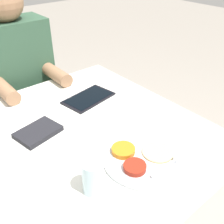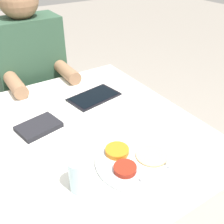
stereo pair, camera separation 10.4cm
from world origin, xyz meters
TOP-DOWN VIEW (x-y plane):
  - dining_table at (0.00, 0.00)m, footprint 0.99×0.99m
  - thali_tray at (0.11, -0.26)m, footprint 0.29×0.29m
  - red_notebook at (-0.10, 0.10)m, footprint 0.18×0.15m
  - tablet_device at (0.21, 0.20)m, footprint 0.26×0.18m
  - person_diner at (0.06, 0.66)m, footprint 0.37×0.41m
  - drinking_glass at (-0.09, -0.26)m, footprint 0.06×0.06m

SIDE VIEW (x-z plane):
  - dining_table at x=0.00m, z-range 0.00..0.74m
  - person_diner at x=0.06m, z-range -0.03..1.20m
  - tablet_device at x=0.21m, z-range 0.74..0.75m
  - thali_tray at x=0.11m, z-range 0.73..0.76m
  - red_notebook at x=-0.10m, z-range 0.74..0.76m
  - drinking_glass at x=-0.09m, z-range 0.74..0.85m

